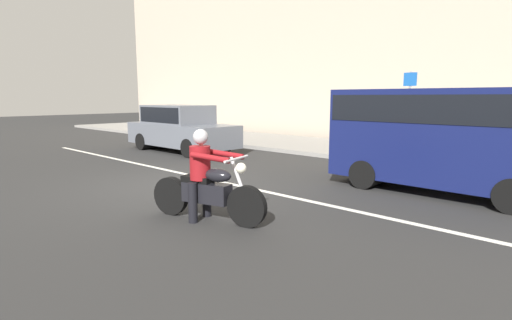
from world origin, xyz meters
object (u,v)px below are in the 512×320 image
object	(u,v)px
motorcycle_with_rider_crimson	(206,183)
parked_van_navy	(448,133)
parked_sedan_slate_gray	(180,128)
street_sign_post	(409,105)

from	to	relation	value
motorcycle_with_rider_crimson	parked_van_navy	distance (m)	5.28
parked_sedan_slate_gray	street_sign_post	distance (m)	8.15
motorcycle_with_rider_crimson	parked_sedan_slate_gray	distance (m)	8.82
parked_van_navy	street_sign_post	xyz separation A→B (m)	(-2.73, 4.44, 0.50)
motorcycle_with_rider_crimson	street_sign_post	xyz separation A→B (m)	(-0.58, 9.21, 1.15)
street_sign_post	parked_sedan_slate_gray	bearing A→B (deg)	-147.13
parked_van_navy	parked_sedan_slate_gray	bearing A→B (deg)	179.74
parked_sedan_slate_gray	street_sign_post	size ratio (longest dim) A/B	1.76
parked_van_navy	street_sign_post	distance (m)	5.24
motorcycle_with_rider_crimson	parked_van_navy	world-z (taller)	parked_van_navy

